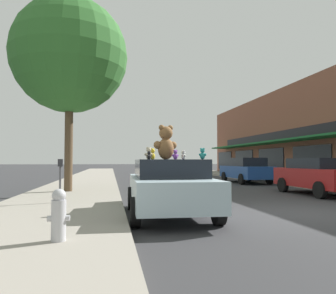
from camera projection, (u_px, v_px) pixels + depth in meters
The scene contains 15 objects.
ground_plane at pixel (299, 213), 8.61m from camera, with size 260.00×260.00×0.00m, color #333335.
sidewalk_near at pixel (47, 217), 7.52m from camera, with size 3.58×90.00×0.16m.
plush_art_car at pixel (169, 186), 8.17m from camera, with size 2.07×4.22×1.41m.
teddy_bear_giant at pixel (166, 143), 8.60m from camera, with size 0.69×0.48×0.91m.
teddy_bear_yellow at pixel (153, 154), 9.08m from camera, with size 0.20×0.23×0.32m.
teddy_bear_teal at pixel (202, 154), 7.49m from camera, with size 0.18×0.18×0.27m.
teddy_bear_black at pixel (149, 155), 8.08m from camera, with size 0.13×0.16×0.21m.
teddy_bear_cream at pixel (149, 154), 8.57m from camera, with size 0.25×0.19×0.33m.
teddy_bear_purple at pixel (175, 155), 8.40m from camera, with size 0.19×0.13×0.25m.
teddy_bear_white at pixel (183, 155), 8.72m from camera, with size 0.14×0.19×0.25m.
parked_car_far_center at pixel (319, 175), 13.32m from camera, with size 1.92×4.19×1.49m.
parked_car_far_right at pixel (245, 169), 20.58m from camera, with size 1.92×4.72×1.57m.
street_tree at pixel (70, 56), 13.38m from camera, with size 4.68×4.68×7.87m.
fire_hydrant at pixel (59, 215), 4.98m from camera, with size 0.33×0.22×0.79m.
parking_meter at pixel (60, 175), 9.60m from camera, with size 0.14×0.10×1.27m.
Camera 1 is at (-4.91, -7.95, 1.38)m, focal length 35.00 mm.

